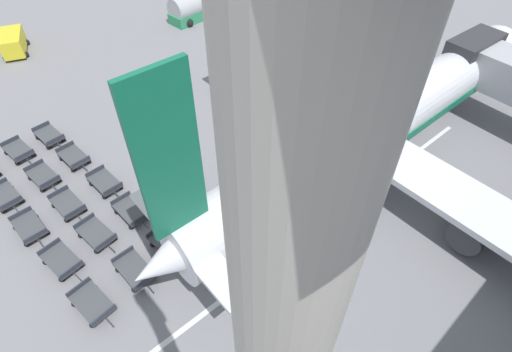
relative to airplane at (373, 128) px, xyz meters
name	(u,v)px	position (x,y,z in m)	size (l,w,h in m)	color
ground_plane	(289,75)	(-12.51, 4.74, -3.29)	(500.00, 500.00, 0.00)	gray
airplane	(373,128)	(0.00, 0.00, 0.00)	(32.22, 37.34, 13.68)	silver
fuel_tanker_primary	(201,5)	(-28.83, 6.54, -1.92)	(3.65, 9.84, 3.26)	white
service_van	(13,42)	(-34.68, -13.05, -2.19)	(4.77, 3.45, 2.02)	yellow
baggage_dolly_row_near_col_b	(5,196)	(-14.03, -20.99, -2.83)	(3.25, 1.71, 0.92)	#424449
baggage_dolly_row_near_col_c	(29,227)	(-10.30, -20.78, -2.83)	(3.22, 1.63, 0.92)	#424449
baggage_dolly_row_near_col_d	(62,261)	(-6.58, -20.31, -2.83)	(3.28, 1.80, 0.92)	#424449
baggage_dolly_row_near_col_e	(92,303)	(-2.89, -20.22, -2.83)	(3.27, 1.77, 0.92)	#424449
baggage_dolly_row_mid_a_col_a	(19,151)	(-18.12, -18.67, -2.83)	(3.27, 1.75, 0.92)	#424449
baggage_dolly_row_mid_a_col_b	(43,176)	(-14.19, -18.36, -2.83)	(3.26, 1.75, 0.92)	#424449
baggage_dolly_row_mid_a_col_c	(68,205)	(-10.48, -18.19, -2.83)	(3.24, 1.68, 0.92)	#424449
baggage_dolly_row_mid_a_col_d	(96,234)	(-7.00, -17.93, -2.83)	(3.27, 1.78, 0.92)	#424449
baggage_dolly_row_mid_a_col_e	(135,270)	(-3.15, -17.48, -2.83)	(3.23, 1.63, 0.92)	#424449
baggage_dolly_row_mid_b_col_a	(49,136)	(-18.31, -16.23, -2.83)	(3.26, 1.73, 0.92)	#424449
baggage_dolly_row_mid_b_col_b	(74,157)	(-14.64, -15.89, -2.83)	(3.25, 1.69, 0.92)	#424449
baggage_dolly_row_mid_b_col_c	(105,183)	(-10.69, -15.43, -2.83)	(3.24, 1.67, 0.92)	#424449
baggage_dolly_row_mid_b_col_d	(131,211)	(-7.17, -15.38, -2.83)	(3.23, 1.64, 0.92)	#424449
baggage_dolly_row_mid_b_col_e	(169,243)	(-3.40, -14.97, -2.83)	(3.28, 1.81, 0.92)	#424449
stand_guidance_stripe	(312,232)	(1.66, -7.70, -3.29)	(1.28, 32.78, 0.01)	white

